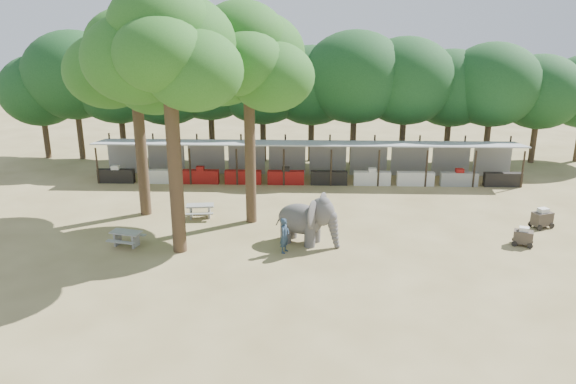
{
  "coord_description": "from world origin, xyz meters",
  "views": [
    {
      "loc": [
        -0.1,
        -22.19,
        10.75
      ],
      "look_at": [
        -1.0,
        5.0,
        2.0
      ],
      "focal_mm": 35.0,
      "sensor_mm": 36.0,
      "label": 1
    }
  ],
  "objects_px": {
    "cart_front": "(523,236)",
    "cart_back": "(542,218)",
    "yard_tree_left": "(133,64)",
    "yard_tree_center": "(165,50)",
    "elephant": "(308,219)",
    "handler": "(285,235)",
    "picnic_table_far": "(200,209)",
    "yard_tree_back": "(246,59)",
    "picnic_table_near": "(126,237)"
  },
  "relations": [
    {
      "from": "handler",
      "to": "picnic_table_far",
      "type": "bearing_deg",
      "value": 68.69
    },
    {
      "from": "yard_tree_left",
      "to": "picnic_table_far",
      "type": "bearing_deg",
      "value": -11.97
    },
    {
      "from": "picnic_table_near",
      "to": "cart_front",
      "type": "distance_m",
      "value": 19.09
    },
    {
      "from": "yard_tree_center",
      "to": "yard_tree_back",
      "type": "xyz_separation_m",
      "value": [
        3.0,
        4.0,
        -0.67
      ]
    },
    {
      "from": "handler",
      "to": "cart_front",
      "type": "relative_size",
      "value": 1.5
    },
    {
      "from": "picnic_table_near",
      "to": "cart_front",
      "type": "bearing_deg",
      "value": 15.77
    },
    {
      "from": "handler",
      "to": "cart_front",
      "type": "height_order",
      "value": "handler"
    },
    {
      "from": "yard_tree_back",
      "to": "elephant",
      "type": "xyz_separation_m",
      "value": [
        3.16,
        -3.07,
        -7.31
      ]
    },
    {
      "from": "handler",
      "to": "cart_front",
      "type": "xyz_separation_m",
      "value": [
        11.44,
        1.18,
        -0.38
      ]
    },
    {
      "from": "cart_front",
      "to": "cart_back",
      "type": "bearing_deg",
      "value": 73.86
    },
    {
      "from": "handler",
      "to": "yard_tree_left",
      "type": "bearing_deg",
      "value": 79.09
    },
    {
      "from": "yard_tree_back",
      "to": "elephant",
      "type": "relative_size",
      "value": 3.44
    },
    {
      "from": "handler",
      "to": "picnic_table_far",
      "type": "xyz_separation_m",
      "value": [
        -4.8,
        4.51,
        -0.36
      ]
    },
    {
      "from": "handler",
      "to": "cart_back",
      "type": "xyz_separation_m",
      "value": [
        13.28,
        3.6,
        -0.32
      ]
    },
    {
      "from": "picnic_table_near",
      "to": "cart_front",
      "type": "xyz_separation_m",
      "value": [
        19.08,
        0.68,
        -0.01
      ]
    },
    {
      "from": "elephant",
      "to": "cart_front",
      "type": "distance_m",
      "value": 10.4
    },
    {
      "from": "yard_tree_back",
      "to": "picnic_table_near",
      "type": "height_order",
      "value": "yard_tree_back"
    },
    {
      "from": "picnic_table_far",
      "to": "cart_front",
      "type": "bearing_deg",
      "value": -18.38
    },
    {
      "from": "yard_tree_back",
      "to": "picnic_table_near",
      "type": "relative_size",
      "value": 6.59
    },
    {
      "from": "picnic_table_near",
      "to": "cart_back",
      "type": "relative_size",
      "value": 1.35
    },
    {
      "from": "picnic_table_far",
      "to": "cart_back",
      "type": "bearing_deg",
      "value": -9.69
    },
    {
      "from": "yard_tree_center",
      "to": "elephant",
      "type": "bearing_deg",
      "value": 8.64
    },
    {
      "from": "yard_tree_center",
      "to": "cart_back",
      "type": "bearing_deg",
      "value": 10.5
    },
    {
      "from": "picnic_table_far",
      "to": "cart_front",
      "type": "xyz_separation_m",
      "value": [
        16.25,
        -3.32,
        -0.02
      ]
    },
    {
      "from": "picnic_table_far",
      "to": "picnic_table_near",
      "type": "bearing_deg",
      "value": -132.14
    },
    {
      "from": "yard_tree_left",
      "to": "cart_back",
      "type": "xyz_separation_m",
      "value": [
        21.36,
        -1.6,
        -7.67
      ]
    },
    {
      "from": "yard_tree_center",
      "to": "yard_tree_back",
      "type": "distance_m",
      "value": 5.04
    },
    {
      "from": "yard_tree_center",
      "to": "elephant",
      "type": "height_order",
      "value": "yard_tree_center"
    },
    {
      "from": "picnic_table_far",
      "to": "yard_tree_back",
      "type": "bearing_deg",
      "value": -13.22
    },
    {
      "from": "yard_tree_left",
      "to": "yard_tree_back",
      "type": "relative_size",
      "value": 0.97
    },
    {
      "from": "yard_tree_center",
      "to": "handler",
      "type": "distance_m",
      "value": 9.79
    },
    {
      "from": "yard_tree_center",
      "to": "yard_tree_back",
      "type": "bearing_deg",
      "value": 53.14
    },
    {
      "from": "yard_tree_center",
      "to": "cart_front",
      "type": "bearing_deg",
      "value": 3.41
    },
    {
      "from": "yard_tree_left",
      "to": "yard_tree_back",
      "type": "bearing_deg",
      "value": -9.46
    },
    {
      "from": "picnic_table_near",
      "to": "cart_front",
      "type": "relative_size",
      "value": 1.54
    },
    {
      "from": "yard_tree_left",
      "to": "handler",
      "type": "distance_m",
      "value": 12.1
    },
    {
      "from": "cart_front",
      "to": "cart_back",
      "type": "xyz_separation_m",
      "value": [
        1.84,
        2.42,
        0.06
      ]
    },
    {
      "from": "elephant",
      "to": "cart_back",
      "type": "xyz_separation_m",
      "value": [
        12.21,
        2.47,
        -0.71
      ]
    },
    {
      "from": "elephant",
      "to": "handler",
      "type": "height_order",
      "value": "elephant"
    },
    {
      "from": "picnic_table_far",
      "to": "yard_tree_center",
      "type": "bearing_deg",
      "value": -100.48
    },
    {
      "from": "yard_tree_left",
      "to": "handler",
      "type": "xyz_separation_m",
      "value": [
        8.08,
        -5.2,
        -7.36
      ]
    },
    {
      "from": "picnic_table_near",
      "to": "picnic_table_far",
      "type": "xyz_separation_m",
      "value": [
        2.83,
        4.0,
        0.01
      ]
    },
    {
      "from": "yard_tree_center",
      "to": "yard_tree_back",
      "type": "height_order",
      "value": "yard_tree_center"
    },
    {
      "from": "elephant",
      "to": "yard_tree_left",
      "type": "bearing_deg",
      "value": 178.51
    },
    {
      "from": "yard_tree_left",
      "to": "yard_tree_back",
      "type": "distance_m",
      "value": 6.09
    },
    {
      "from": "handler",
      "to": "yard_tree_back",
      "type": "bearing_deg",
      "value": 48.19
    },
    {
      "from": "handler",
      "to": "picnic_table_near",
      "type": "height_order",
      "value": "handler"
    },
    {
      "from": "yard_tree_center",
      "to": "picnic_table_near",
      "type": "xyz_separation_m",
      "value": [
        -2.56,
        0.31,
        -8.73
      ]
    },
    {
      "from": "handler",
      "to": "cart_back",
      "type": "bearing_deg",
      "value": -52.98
    },
    {
      "from": "yard_tree_center",
      "to": "cart_front",
      "type": "relative_size",
      "value": 10.73
    }
  ]
}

